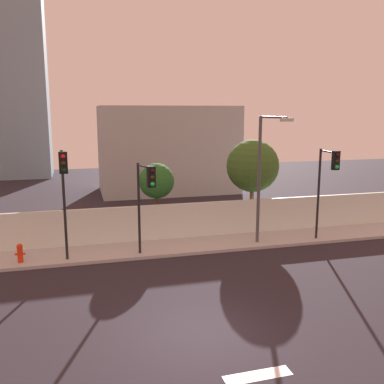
# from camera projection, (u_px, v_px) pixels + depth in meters

# --- Properties ---
(ground_plane) EXTENTS (80.00, 80.00, 0.00)m
(ground_plane) POSITION_uv_depth(u_px,v_px,m) (200.00, 334.00, 13.03)
(ground_plane) COLOR #272129
(sidewalk) EXTENTS (36.00, 2.40, 0.15)m
(sidewalk) POSITION_uv_depth(u_px,v_px,m) (153.00, 249.00, 20.80)
(sidewalk) COLOR #B2B2B2
(sidewalk) RESTS_ON ground
(perimeter_wall) EXTENTS (36.00, 0.18, 1.80)m
(perimeter_wall) POSITION_uv_depth(u_px,v_px,m) (148.00, 223.00, 21.85)
(perimeter_wall) COLOR silver
(perimeter_wall) RESTS_ON sidewalk
(traffic_light_left) EXTENTS (0.36, 1.08, 4.85)m
(traffic_light_left) POSITION_uv_depth(u_px,v_px,m) (64.00, 183.00, 18.10)
(traffic_light_left) COLOR black
(traffic_light_left) RESTS_ON sidewalk
(traffic_light_center) EXTENTS (0.60, 1.67, 4.22)m
(traffic_light_center) POSITION_uv_depth(u_px,v_px,m) (146.00, 190.00, 18.70)
(traffic_light_center) COLOR black
(traffic_light_center) RESTS_ON sidewalk
(traffic_light_right) EXTENTS (0.34, 1.64, 4.65)m
(traffic_light_right) POSITION_uv_depth(u_px,v_px,m) (328.00, 175.00, 20.97)
(traffic_light_right) COLOR black
(traffic_light_right) RESTS_ON sidewalk
(street_lamp_curbside) EXTENTS (0.87, 2.03, 6.25)m
(street_lamp_curbside) POSITION_uv_depth(u_px,v_px,m) (263.00, 169.00, 20.75)
(street_lamp_curbside) COLOR #4C4C51
(street_lamp_curbside) RESTS_ON sidewalk
(fire_hydrant) EXTENTS (0.44, 0.26, 0.85)m
(fire_hydrant) POSITION_uv_depth(u_px,v_px,m) (20.00, 252.00, 18.67)
(fire_hydrant) COLOR red
(fire_hydrant) RESTS_ON sidewalk
(roadside_tree_midleft) EXTENTS (1.91, 1.91, 3.89)m
(roadside_tree_midleft) POSITION_uv_depth(u_px,v_px,m) (157.00, 181.00, 23.15)
(roadside_tree_midleft) COLOR brown
(roadside_tree_midleft) RESTS_ON ground
(roadside_tree_midright) EXTENTS (2.99, 2.99, 5.06)m
(roadside_tree_midright) POSITION_uv_depth(u_px,v_px,m) (253.00, 166.00, 24.44)
(roadside_tree_midright) COLOR brown
(roadside_tree_midright) RESTS_ON ground
(low_building_distant) EXTENTS (11.05, 6.00, 7.03)m
(low_building_distant) POSITION_uv_depth(u_px,v_px,m) (168.00, 149.00, 35.69)
(low_building_distant) COLOR #A9A9A9
(low_building_distant) RESTS_ON ground
(tower_on_skyline) EXTENTS (7.39, 5.00, 28.04)m
(tower_on_skyline) POSITION_uv_depth(u_px,v_px,m) (4.00, 33.00, 41.69)
(tower_on_skyline) COLOR #7890A0
(tower_on_skyline) RESTS_ON ground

